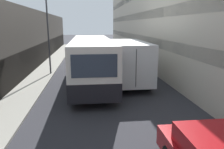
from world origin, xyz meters
TOP-DOWN VIEW (x-y plane):
  - ground_plane at (0.00, 15.00)m, footprint 150.00×150.00m
  - sidewalk_left at (-4.62, 15.00)m, footprint 1.84×60.00m
  - building_right_apartment at (5.45, 15.00)m, footprint 2.40×60.00m
  - bus at (-0.73, 15.38)m, footprint 2.49×10.57m
  - box_truck at (1.56, 15.81)m, footprint 2.41×7.80m
  - street_lamp at (-3.95, 18.28)m, footprint 0.36×0.80m

SIDE VIEW (x-z plane):
  - ground_plane at x=0.00m, z-range 0.00..0.00m
  - sidewalk_left at x=-4.62m, z-range 0.00..0.10m
  - box_truck at x=1.56m, z-range 0.15..2.97m
  - bus at x=-0.73m, z-range 0.09..3.07m
  - street_lamp at x=-3.95m, z-range 1.44..8.48m
  - building_right_apartment at x=5.45m, z-range -0.03..10.09m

